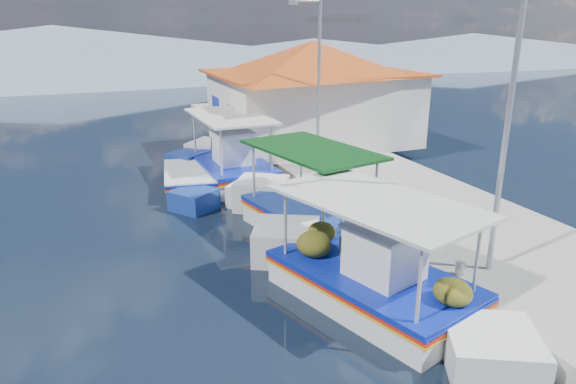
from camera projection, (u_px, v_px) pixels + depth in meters
name	position (u px, v px, depth m)	size (l,w,h in m)	color
quay	(427.00, 213.00, 15.67)	(5.00, 44.00, 0.50)	#9B9991
bollards	(380.00, 218.00, 14.14)	(0.20, 17.20, 0.30)	#A5A8AD
main_caique	(371.00, 280.00, 11.12)	(3.77, 7.51, 2.59)	white
caique_green_canopy	(310.00, 219.00, 14.75)	(3.17, 7.19, 2.75)	white
caique_blue_hull	(190.00, 181.00, 18.61)	(2.37, 5.91, 1.07)	navy
caique_far	(231.00, 168.00, 19.48)	(2.46, 7.85, 2.75)	white
harbor_building	(313.00, 91.00, 22.91)	(10.49, 10.49, 4.40)	silver
lamp_post_near	(505.00, 119.00, 10.52)	(1.21, 0.14, 6.00)	#A5A8AD
lamp_post_far	(317.00, 76.00, 18.45)	(1.21, 0.14, 6.00)	#A5A8AD
mountain_ridge	(166.00, 54.00, 59.38)	(171.40, 96.00, 5.50)	slate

